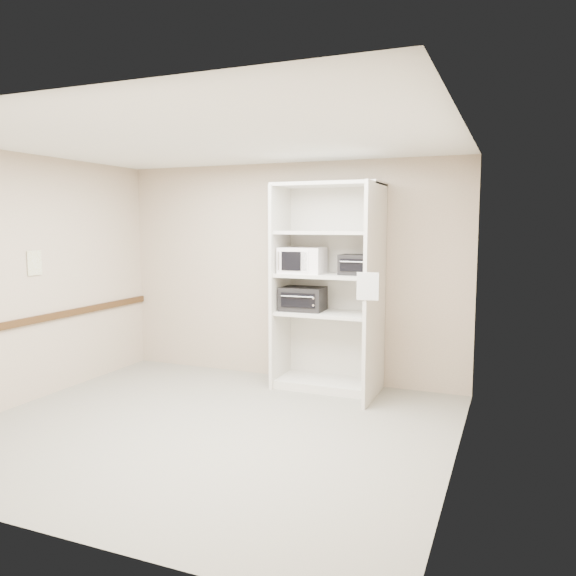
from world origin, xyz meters
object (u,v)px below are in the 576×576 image
at_px(shelving_unit, 332,294).
at_px(microwave, 302,260).
at_px(toaster_oven_upper, 358,265).
at_px(toaster_oven_lower, 303,299).

relative_size(shelving_unit, microwave, 4.77).
bearing_deg(toaster_oven_upper, microwave, -176.27).
distance_m(toaster_oven_upper, toaster_oven_lower, 0.80).
relative_size(microwave, toaster_oven_upper, 1.26).
xyz_separation_m(shelving_unit, microwave, (-0.36, -0.03, 0.39)).
relative_size(shelving_unit, toaster_oven_lower, 4.80).
distance_m(shelving_unit, toaster_oven_upper, 0.48).
height_order(shelving_unit, toaster_oven_upper, shelving_unit).
xyz_separation_m(microwave, toaster_oven_lower, (0.00, 0.02, -0.46)).
distance_m(shelving_unit, microwave, 0.53).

